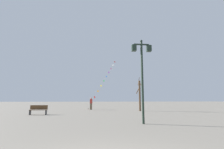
{
  "coord_description": "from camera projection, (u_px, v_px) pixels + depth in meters",
  "views": [
    {
      "loc": [
        -0.22,
        -2.92,
        1.46
      ],
      "look_at": [
        1.83,
        15.93,
        4.3
      ],
      "focal_mm": 26.49,
      "sensor_mm": 36.0,
      "label": 1
    }
  ],
  "objects": [
    {
      "name": "bare_tree",
      "position": [
        140.0,
        94.0,
        21.08
      ],
      "size": [
        0.63,
        1.73,
        4.27
      ],
      "color": "#4C3826",
      "rests_on": "ground_plane"
    },
    {
      "name": "ground_plane",
      "position": [
        95.0,
        110.0,
        22.34
      ],
      "size": [
        160.0,
        160.0,
        0.0
      ],
      "primitive_type": "plane",
      "color": "gray"
    },
    {
      "name": "park_bench",
      "position": [
        38.0,
        110.0,
        15.75
      ],
      "size": [
        1.62,
        0.53,
        0.89
      ],
      "rotation": [
        0.0,
        0.0,
        0.06
      ],
      "color": "brown",
      "rests_on": "ground_plane"
    },
    {
      "name": "kite_flyer",
      "position": [
        91.0,
        103.0,
        23.37
      ],
      "size": [
        0.36,
        0.63,
        1.71
      ],
      "rotation": [
        0.0,
        0.0,
        1.23
      ],
      "color": "brown",
      "rests_on": "ground_plane"
    },
    {
      "name": "twin_lantern_lamp_post",
      "position": [
        142.0,
        65.0,
        10.37
      ],
      "size": [
        1.26,
        0.28,
        5.24
      ],
      "color": "#1E2D23",
      "rests_on": "ground_plane"
    },
    {
      "name": "kite_train",
      "position": [
        105.0,
        79.0,
        31.11
      ],
      "size": [
        5.6,
        11.71,
        10.06
      ],
      "color": "brown",
      "rests_on": "ground_plane"
    }
  ]
}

